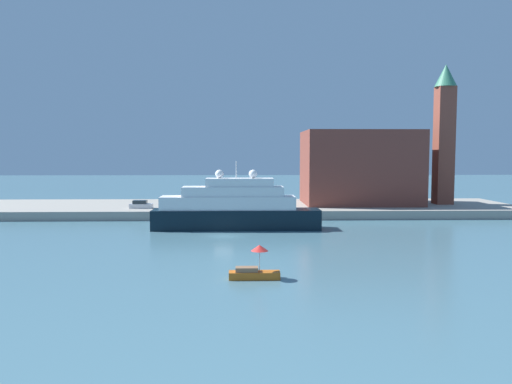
{
  "coord_description": "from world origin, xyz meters",
  "views": [
    {
      "loc": [
        2.66,
        -67.64,
        11.32
      ],
      "look_at": [
        4.7,
        6.0,
        5.67
      ],
      "focal_mm": 34.62,
      "sensor_mm": 36.0,
      "label": 1
    }
  ],
  "objects": [
    {
      "name": "parked_car",
      "position": [
        -15.68,
        21.35,
        2.21
      ],
      "size": [
        4.05,
        1.71,
        1.45
      ],
      "color": "silver",
      "rests_on": "quay_dock"
    },
    {
      "name": "person_figure",
      "position": [
        -10.3,
        18.91,
        2.44
      ],
      "size": [
        0.36,
        0.36,
        1.84
      ],
      "color": "maroon",
      "rests_on": "quay_dock"
    },
    {
      "name": "ground",
      "position": [
        0.0,
        0.0,
        0.0
      ],
      "size": [
        400.0,
        400.0,
        0.0
      ],
      "primitive_type": "plane",
      "color": "slate"
    },
    {
      "name": "harbor_building",
      "position": [
        25.71,
        28.64,
        8.72
      ],
      "size": [
        21.84,
        14.89,
        14.27
      ],
      "primitive_type": "cube",
      "color": "brown",
      "rests_on": "quay_dock"
    },
    {
      "name": "small_motorboat",
      "position": [
        3.74,
        -23.57,
        0.96
      ],
      "size": [
        4.64,
        1.58,
        3.14
      ],
      "color": "#C66019",
      "rests_on": "ground"
    },
    {
      "name": "bell_tower",
      "position": [
        41.97,
        27.81,
        16.22
      ],
      "size": [
        4.23,
        4.23,
        27.02
      ],
      "color": "brown",
      "rests_on": "quay_dock"
    },
    {
      "name": "quay_dock",
      "position": [
        0.0,
        27.72,
        0.79
      ],
      "size": [
        110.0,
        23.43,
        1.59
      ],
      "primitive_type": "cube",
      "color": "gray",
      "rests_on": "ground"
    },
    {
      "name": "mooring_bollard",
      "position": [
        0.7,
        17.18,
        2.02
      ],
      "size": [
        0.46,
        0.46,
        0.87
      ],
      "primitive_type": "cylinder",
      "color": "black",
      "rests_on": "quay_dock"
    },
    {
      "name": "large_yacht",
      "position": [
        1.38,
        6.51,
        3.13
      ],
      "size": [
        25.25,
        4.65,
        10.29
      ],
      "color": "black",
      "rests_on": "ground"
    }
  ]
}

